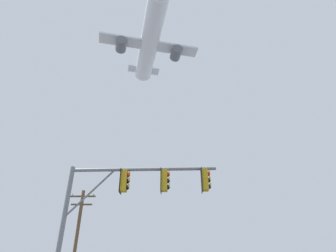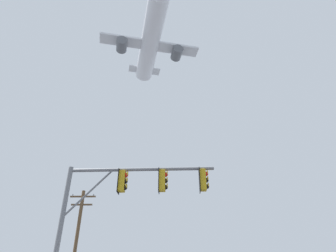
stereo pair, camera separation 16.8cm
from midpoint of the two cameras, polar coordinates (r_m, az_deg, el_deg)
signal_pole_near at (r=12.56m, az=-8.09°, el=-13.67°), size 6.37×0.55×6.18m
utility_pole at (r=26.05m, az=-17.39°, el=-21.07°), size 2.20×0.28×9.18m
airplane at (r=63.97m, az=-3.38°, el=16.23°), size 20.90×27.05×7.39m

